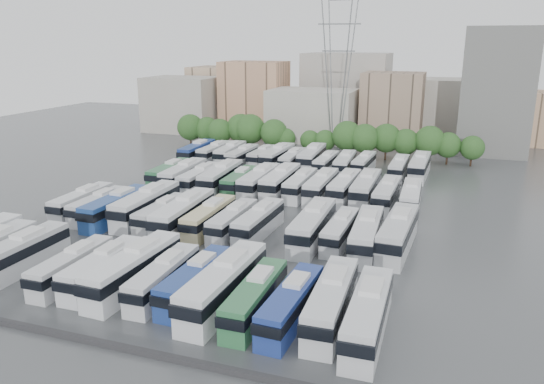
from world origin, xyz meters
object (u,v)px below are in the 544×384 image
(bus_r2_s7, at_px, (280,181))
(bus_r3_s2, at_px, (230,153))
(bus_r0_s13, at_px, (368,314))
(bus_r1_s6, at_px, (209,217))
(bus_r3_s9, at_px, (345,164))
(bus_r1_s1, at_px, (99,205))
(bus_r3_s12, at_px, (399,168))
(bus_r2_s9, at_px, (321,186))
(bus_r0_s11, at_px, (291,304))
(bus_r2_s5, at_px, (240,181))
(bus_r1_s0, at_px, (82,202))
(bus_r0_s9, at_px, (224,284))
(bus_r2_s4, at_px, (221,177))
(bus_r1_s10, at_px, (312,225))
(bus_r1_s12, at_px, (367,234))
(bus_r1_s7, at_px, (233,221))
(electricity_pylon, at_px, (338,63))
(bus_r2_s2, at_px, (184,175))
(bus_r1_s11, at_px, (340,231))
(bus_r1_s13, at_px, (398,233))
(bus_r1_s3, at_px, (146,204))
(bus_r3_s13, at_px, (420,166))
(bus_r0_s12, at_px, (331,301))
(bus_r0_s4, at_px, (72,266))
(bus_r0_s8, at_px, (196,280))
(bus_r0_s10, at_px, (255,297))
(bus_r2_s11, at_px, (366,188))
(bus_r3_s6, at_px, (292,160))
(bus_r1_s5, at_px, (183,214))
(bus_r3_s8, at_px, (326,163))
(bus_r3_s7, at_px, (312,157))
(bus_r1_s2, at_px, (116,207))
(bus_r0_s5, at_px, (102,268))
(bus_r2_s3, at_px, (200,178))
(bus_r3_s10, at_px, (364,163))
(bus_r0_s6, at_px, (134,269))
(bus_r2_s13, at_px, (411,197))
(bus_r2_s1, at_px, (170,173))
(bus_r2_s12, at_px, (387,194))
(bus_r3_s1, at_px, (215,152))
(bus_r1_s4, at_px, (162,213))
(bus_r2_s10, at_px, (344,187))
(bus_r3_s4, at_px, (262,156))
(bus_r2_s6, at_px, (259,181))
(bus_r0_s2, at_px, (19,255))
(bus_r3_s3, at_px, (242,156))
(bus_r3_s5, at_px, (278,156))
(bus_r0_s7, at_px, (163,277))
(apartment_tower, at_px, (496,91))

(bus_r2_s7, bearing_deg, bus_r3_s2, 131.57)
(bus_r0_s13, relative_size, bus_r1_s6, 1.08)
(bus_r3_s9, bearing_deg, bus_r1_s1, -129.51)
(bus_r3_s12, bearing_deg, bus_r2_s9, -119.33)
(bus_r2_s9, bearing_deg, bus_r3_s9, 89.67)
(bus_r0_s11, relative_size, bus_r2_s5, 1.01)
(bus_r2_s7, bearing_deg, bus_r1_s0, -141.56)
(bus_r0_s9, bearing_deg, bus_r2_s4, 116.62)
(bus_r1_s6, distance_m, bus_r1_s10, 13.31)
(bus_r1_s12, bearing_deg, bus_r1_s7, 177.69)
(electricity_pylon, bearing_deg, bus_r2_s2, -113.83)
(bus_r1_s11, xyz_separation_m, bus_r1_s13, (6.63, 0.26, 0.40))
(bus_r1_s3, distance_m, bus_r3_s13, 48.62)
(bus_r0_s12, bearing_deg, bus_r1_s1, 152.85)
(bus_r0_s4, relative_size, bus_r0_s8, 0.96)
(bus_r0_s10, distance_m, bus_r2_s11, 37.64)
(bus_r1_s7, distance_m, bus_r1_s11, 13.39)
(bus_r1_s0, height_order, bus_r3_s6, bus_r1_s0)
(bus_r1_s5, height_order, bus_r3_s8, bus_r1_s5)
(bus_r2_s7, bearing_deg, bus_r3_s7, 89.29)
(electricity_pylon, bearing_deg, bus_r1_s2, -106.64)
(bus_r0_s5, bearing_deg, bus_r1_s11, 41.92)
(bus_r2_s3, bearing_deg, bus_r3_s10, 40.94)
(bus_r0_s6, relative_size, bus_r1_s12, 1.03)
(bus_r2_s13, bearing_deg, bus_r1_s7, -140.73)
(bus_r2_s1, distance_m, bus_r2_s12, 36.26)
(bus_r3_s1, bearing_deg, bus_r1_s4, -73.81)
(bus_r2_s11, bearing_deg, bus_r2_s10, 177.39)
(bus_r0_s13, height_order, bus_r2_s2, bus_r2_s2)
(bus_r2_s11, relative_size, bus_r3_s4, 1.20)
(bus_r0_s5, xyz_separation_m, bus_r1_s1, (-13.25, 17.22, -0.04))
(bus_r1_s6, xyz_separation_m, bus_r3_s6, (0.05, 35.64, -0.06))
(bus_r1_s10, xyz_separation_m, bus_r2_s6, (-13.25, 17.29, -0.05))
(bus_r0_s9, bearing_deg, bus_r1_s6, 121.28)
(bus_r0_s2, distance_m, bus_r2_s2, 35.70)
(bus_r1_s0, bearing_deg, bus_r2_s12, 23.03)
(bus_r2_s2, xyz_separation_m, bus_r3_s3, (3.28, 17.51, -0.20))
(bus_r1_s7, bearing_deg, bus_r3_s3, 111.19)
(bus_r0_s9, height_order, bus_r2_s9, bus_r0_s9)
(bus_r2_s3, height_order, bus_r3_s4, bus_r2_s3)
(bus_r2_s11, height_order, bus_r3_s5, bus_r2_s11)
(bus_r1_s2, distance_m, bus_r1_s12, 33.16)
(bus_r1_s3, xyz_separation_m, bus_r3_s1, (-6.64, 35.61, -0.31))
(bus_r2_s6, distance_m, bus_r2_s11, 16.53)
(bus_r0_s7, distance_m, bus_r1_s7, 17.13)
(bus_r3_s12, bearing_deg, bus_r0_s5, -112.56)
(bus_r3_s2, xyz_separation_m, bus_r3_s8, (19.76, -1.65, -0.17))
(apartment_tower, bearing_deg, bus_r2_s13, -104.82)
(bus_r2_s12, bearing_deg, bus_r0_s9, -104.55)
(bus_r2_s12, bearing_deg, bus_r1_s3, -149.69)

